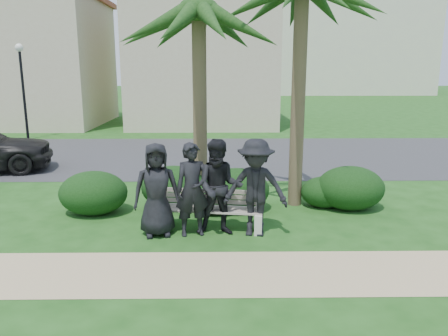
{
  "coord_description": "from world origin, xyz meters",
  "views": [
    {
      "loc": [
        -0.17,
        -8.2,
        3.16
      ],
      "look_at": [
        -0.04,
        1.0,
        1.08
      ],
      "focal_mm": 35.0,
      "sensor_mm": 36.0,
      "label": 1
    }
  ],
  "objects": [
    {
      "name": "hedge_e",
      "position": [
        2.34,
        1.64,
        0.37
      ],
      "size": [
        1.13,
        0.93,
        0.74
      ],
      "primitive_type": "ellipsoid",
      "color": "black",
      "rests_on": "ground"
    },
    {
      "name": "hedge_a",
      "position": [
        -2.96,
        1.22,
        0.49
      ],
      "size": [
        1.52,
        1.25,
        0.99
      ],
      "primitive_type": "ellipsoid",
      "color": "black",
      "rests_on": "ground"
    },
    {
      "name": "asphalt_street",
      "position": [
        0.0,
        8.0,
        0.0
      ],
      "size": [
        160.0,
        8.0,
        0.01
      ],
      "primitive_type": "cube",
      "color": "#2D2D30",
      "rests_on": "ground"
    },
    {
      "name": "hedge_b",
      "position": [
        -1.21,
        1.69,
        0.5
      ],
      "size": [
        1.53,
        1.27,
        1.0
      ],
      "primitive_type": "ellipsoid",
      "color": "black",
      "rests_on": "ground"
    },
    {
      "name": "hedge_f",
      "position": [
        2.89,
        1.5,
        0.51
      ],
      "size": [
        1.57,
        1.3,
        1.02
      ],
      "primitive_type": "ellipsoid",
      "color": "black",
      "rests_on": "ground"
    },
    {
      "name": "hedge_d",
      "position": [
        0.24,
        1.44,
        0.5
      ],
      "size": [
        1.53,
        1.26,
        1.0
      ],
      "primitive_type": "ellipsoid",
      "color": "black",
      "rests_on": "ground"
    },
    {
      "name": "stucco_bldg_left",
      "position": [
        -12.0,
        18.0,
        3.66
      ],
      "size": [
        10.4,
        8.4,
        7.3
      ],
      "color": "#BDB08E",
      "rests_on": "ground"
    },
    {
      "name": "man_b",
      "position": [
        -0.66,
        -0.13,
        0.91
      ],
      "size": [
        0.75,
        0.58,
        1.82
      ],
      "primitive_type": "imported",
      "rotation": [
        0.0,
        0.0,
        0.23
      ],
      "color": "black",
      "rests_on": "ground"
    },
    {
      "name": "man_a",
      "position": [
        -1.35,
        -0.13,
        0.91
      ],
      "size": [
        0.98,
        0.73,
        1.82
      ],
      "primitive_type": "imported",
      "rotation": [
        0.0,
        0.0,
        0.19
      ],
      "color": "black",
      "rests_on": "ground"
    },
    {
      "name": "street_lamp",
      "position": [
        -9.0,
        12.0,
        2.94
      ],
      "size": [
        0.36,
        0.36,
        4.29
      ],
      "color": "black",
      "rests_on": "ground"
    },
    {
      "name": "palm_left",
      "position": [
        -0.59,
        1.85,
        4.38
      ],
      "size": [
        3.0,
        3.0,
        5.34
      ],
      "color": "brown",
      "rests_on": "ground"
    },
    {
      "name": "man_c",
      "position": [
        -0.14,
        -0.11,
        0.94
      ],
      "size": [
        0.94,
        0.74,
        1.88
      ],
      "primitive_type": "imported",
      "rotation": [
        0.0,
        0.0,
        -0.03
      ],
      "color": "black",
      "rests_on": "ground"
    },
    {
      "name": "ground",
      "position": [
        0.0,
        0.0,
        0.0
      ],
      "size": [
        160.0,
        160.0,
        0.0
      ],
      "primitive_type": "plane",
      "color": "#1A4614",
      "rests_on": "ground"
    },
    {
      "name": "footpath",
      "position": [
        0.0,
        -1.8,
        0.0
      ],
      "size": [
        30.0,
        1.6,
        0.01
      ],
      "primitive_type": "cube",
      "color": "tan",
      "rests_on": "ground"
    },
    {
      "name": "hedge_c",
      "position": [
        -0.24,
        1.26,
        0.4
      ],
      "size": [
        1.21,
        1.0,
        0.79
      ],
      "primitive_type": "ellipsoid",
      "color": "black",
      "rests_on": "ground"
    },
    {
      "name": "man_d",
      "position": [
        0.55,
        -0.16,
        0.95
      ],
      "size": [
        1.33,
        0.9,
        1.9
      ],
      "primitive_type": "imported",
      "rotation": [
        0.0,
        0.0,
        -0.17
      ],
      "color": "black",
      "rests_on": "ground"
    },
    {
      "name": "stucco_bldg_right",
      "position": [
        -1.0,
        18.0,
        3.66
      ],
      "size": [
        8.4,
        8.4,
        7.3
      ],
      "color": "#BDB08E",
      "rests_on": "ground"
    },
    {
      "name": "park_bench",
      "position": [
        -0.38,
        0.17,
        0.35
      ],
      "size": [
        2.25,
        0.81,
        0.76
      ],
      "rotation": [
        0.0,
        0.0,
        -0.14
      ],
      "color": "gray",
      "rests_on": "ground"
    }
  ]
}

